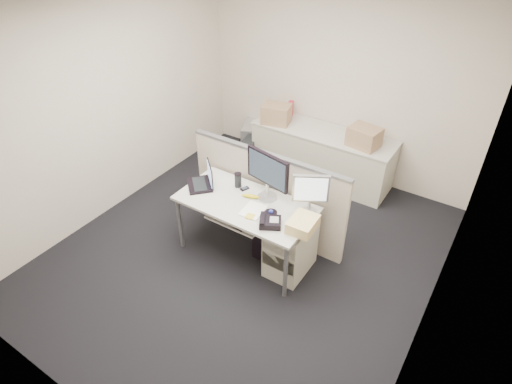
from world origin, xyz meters
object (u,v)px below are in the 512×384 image
Objects in this scene: monitor_main at (268,177)px; laptop at (199,176)px; desk at (246,207)px; desk_phone at (270,223)px.

monitor_main is 1.61× the size of laptop.
monitor_main is at bearing 53.13° from desk.
monitor_main is 2.57× the size of desk_phone.
desk is at bearing -114.99° from monitor_main.
laptop is 1.60× the size of desk_phone.
laptop is (-0.62, -0.02, 0.20)m from desk.
monitor_main reaches higher than desk.
monitor_main is at bearing 59.21° from laptop.
laptop is at bearing -152.17° from monitor_main.
desk is 0.65m from laptop.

